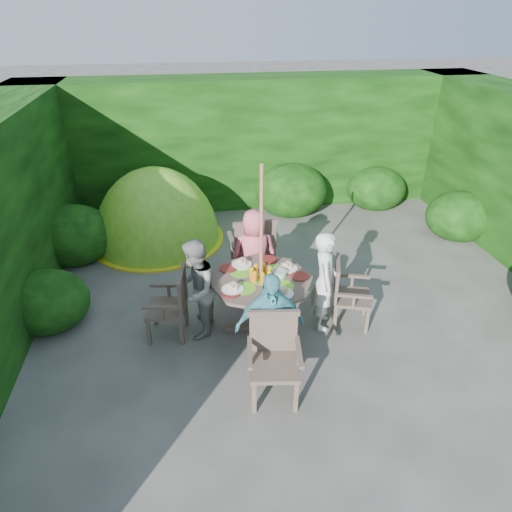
{
  "coord_description": "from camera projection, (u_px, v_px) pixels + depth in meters",
  "views": [
    {
      "loc": [
        -1.43,
        -5.03,
        3.71
      ],
      "look_at": [
        -0.63,
        0.04,
        0.85
      ],
      "focal_mm": 32.0,
      "sensor_mm": 36.0,
      "label": 1
    }
  ],
  "objects": [
    {
      "name": "hedge_enclosure",
      "position": [
        284.0,
        189.0,
        6.88
      ],
      "size": [
        9.0,
        9.0,
        2.5
      ],
      "color": "black",
      "rests_on": "ground"
    },
    {
      "name": "child_back",
      "position": [
        254.0,
        254.0,
        6.32
      ],
      "size": [
        0.65,
        0.44,
        1.31
      ],
      "primitive_type": "imported",
      "rotation": [
        0.0,
        0.0,
        3.11
      ],
      "color": "#DC5B6D",
      "rests_on": "ground"
    },
    {
      "name": "garden_chair_right",
      "position": [
        346.0,
        292.0,
        5.84
      ],
      "size": [
        0.59,
        0.63,
        0.86
      ],
      "rotation": [
        0.0,
        0.0,
        1.27
      ],
      "color": "#45362D",
      "rests_on": "ground"
    },
    {
      "name": "parasol_pole",
      "position": [
        261.0,
        254.0,
        5.41
      ],
      "size": [
        0.05,
        0.05,
        2.2
      ],
      "primitive_type": "cylinder",
      "rotation": [
        0.0,
        0.0,
        -0.05
      ],
      "color": "#925A3A",
      "rests_on": "ground"
    },
    {
      "name": "garden_chair_front",
      "position": [
        274.0,
        356.0,
        4.75
      ],
      "size": [
        0.61,
        0.56,
        0.92
      ],
      "rotation": [
        0.0,
        0.0,
        -0.13
      ],
      "color": "#45362D",
      "rests_on": "ground"
    },
    {
      "name": "garden_chair_back",
      "position": [
        253.0,
        250.0,
        6.61
      ],
      "size": [
        0.66,
        0.6,
        1.06
      ],
      "rotation": [
        0.0,
        0.0,
        3.19
      ],
      "color": "#45362D",
      "rests_on": "ground"
    },
    {
      "name": "ground",
      "position": [
        301.0,
        307.0,
        6.34
      ],
      "size": [
        60.0,
        60.0,
        0.0
      ],
      "primitive_type": "plane",
      "color": "#474540",
      "rests_on": "ground"
    },
    {
      "name": "child_right",
      "position": [
        325.0,
        281.0,
        5.69
      ],
      "size": [
        0.41,
        0.54,
        1.33
      ],
      "primitive_type": "imported",
      "rotation": [
        0.0,
        0.0,
        1.36
      ],
      "color": "white",
      "rests_on": "ground"
    },
    {
      "name": "garden_chair_left",
      "position": [
        172.0,
        304.0,
        5.6
      ],
      "size": [
        0.54,
        0.59,
        0.88
      ],
      "rotation": [
        0.0,
        0.0,
        -1.73
      ],
      "color": "#45362D",
      "rests_on": "ground"
    },
    {
      "name": "patio_table",
      "position": [
        261.0,
        287.0,
        5.63
      ],
      "size": [
        1.35,
        1.35,
        0.9
      ],
      "rotation": [
        0.0,
        0.0,
        -0.05
      ],
      "color": "#45362D",
      "rests_on": "ground"
    },
    {
      "name": "dome_tent",
      "position": [
        159.0,
        240.0,
        8.12
      ],
      "size": [
        2.48,
        2.48,
        2.63
      ],
      "rotation": [
        0.0,
        0.0,
        -0.17
      ],
      "color": "#67AF21",
      "rests_on": "ground"
    },
    {
      "name": "child_front",
      "position": [
        270.0,
        326.0,
        4.93
      ],
      "size": [
        0.77,
        0.35,
        1.3
      ],
      "primitive_type": "imported",
      "rotation": [
        0.0,
        0.0,
        0.04
      ],
      "color": "#4BA1AF",
      "rests_on": "ground"
    },
    {
      "name": "child_left",
      "position": [
        196.0,
        289.0,
        5.55
      ],
      "size": [
        0.6,
        0.71,
        1.3
      ],
      "primitive_type": "imported",
      "rotation": [
        0.0,
        0.0,
        -1.76
      ],
      "color": "gray",
      "rests_on": "ground"
    }
  ]
}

